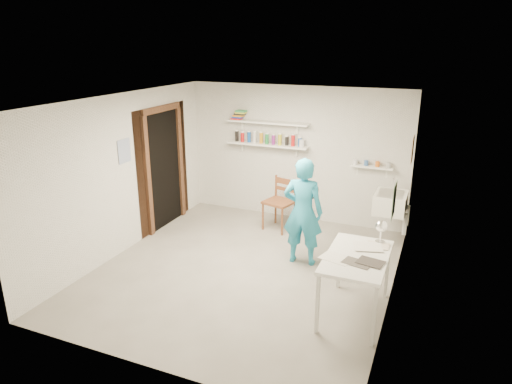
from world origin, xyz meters
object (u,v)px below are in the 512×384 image
at_px(belfast_sink, 390,203).
at_px(man, 303,212).
at_px(desk_lamp, 381,226).
at_px(work_table, 355,285).
at_px(wooden_chair, 279,202).
at_px(wall_clock, 309,190).

relative_size(belfast_sink, man, 0.38).
bearing_deg(desk_lamp, man, 152.80).
height_order(man, desk_lamp, man).
bearing_deg(work_table, desk_lamp, 67.58).
bearing_deg(belfast_sink, work_table, -92.85).
bearing_deg(work_table, belfast_sink, 87.15).
distance_m(man, desk_lamp, 1.32).
distance_m(belfast_sink, work_table, 2.24).
bearing_deg(wooden_chair, man, -39.80).
bearing_deg(belfast_sink, desk_lamp, -87.38).
xyz_separation_m(belfast_sink, desk_lamp, (0.08, -1.75, 0.29)).
xyz_separation_m(wooden_chair, work_table, (1.71, -2.10, -0.11)).
bearing_deg(belfast_sink, man, -133.19).
height_order(wall_clock, wooden_chair, wall_clock).
relative_size(belfast_sink, desk_lamp, 4.17).
xyz_separation_m(wall_clock, wooden_chair, (-0.75, 0.83, -0.56)).
height_order(belfast_sink, wall_clock, wall_clock).
bearing_deg(desk_lamp, wall_clock, 144.59).
height_order(wooden_chair, work_table, wooden_chair).
height_order(man, work_table, man).
bearing_deg(wooden_chair, desk_lamp, -25.78).
distance_m(wall_clock, desk_lamp, 1.41).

